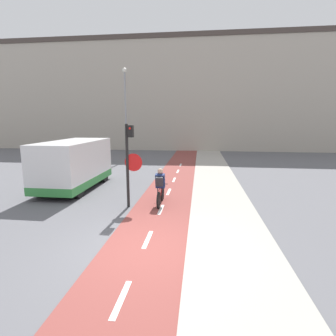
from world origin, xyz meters
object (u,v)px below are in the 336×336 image
(traffic_light_pole, at_px, (129,157))
(cyclist_near, at_px, (160,187))
(street_lamp_far, at_px, (126,106))
(van, at_px, (74,165))

(traffic_light_pole, xyz_separation_m, cyclist_near, (1.10, 0.42, -1.26))
(traffic_light_pole, xyz_separation_m, street_lamp_far, (-3.39, 11.55, 2.48))
(street_lamp_far, bearing_deg, van, -90.15)
(traffic_light_pole, height_order, van, traffic_light_pole)
(street_lamp_far, xyz_separation_m, cyclist_near, (4.50, -11.14, -3.75))
(street_lamp_far, bearing_deg, traffic_light_pole, -73.63)
(van, bearing_deg, street_lamp_far, 89.85)
(cyclist_near, bearing_deg, street_lamp_far, 111.99)
(traffic_light_pole, relative_size, cyclist_near, 1.94)
(van, bearing_deg, traffic_light_pole, -35.31)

